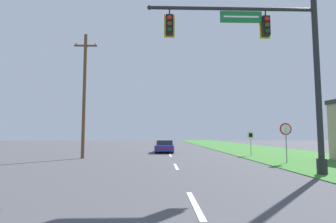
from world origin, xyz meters
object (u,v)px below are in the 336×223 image
(signal_mast, at_px, (278,62))
(utility_pole_near, at_px, (84,93))
(route_sign_post, at_px, (251,138))
(stop_sign, at_px, (286,134))
(car_ahead, at_px, (165,146))

(signal_mast, relative_size, utility_pole_near, 0.88)
(signal_mast, height_order, utility_pole_near, utility_pole_near)
(signal_mast, bearing_deg, route_sign_post, 77.78)
(utility_pole_near, bearing_deg, route_sign_post, 8.26)
(route_sign_post, relative_size, utility_pole_near, 0.21)
(stop_sign, bearing_deg, car_ahead, 125.28)
(stop_sign, bearing_deg, signal_mast, -118.02)
(car_ahead, bearing_deg, signal_mast, -71.94)
(signal_mast, distance_m, car_ahead, 16.71)
(signal_mast, bearing_deg, stop_sign, 61.98)
(stop_sign, height_order, utility_pole_near, utility_pole_near)
(car_ahead, xyz_separation_m, stop_sign, (7.49, -10.58, 1.26))
(car_ahead, relative_size, stop_sign, 1.81)
(stop_sign, bearing_deg, utility_pole_near, 164.25)
(utility_pole_near, bearing_deg, signal_mast, -37.10)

